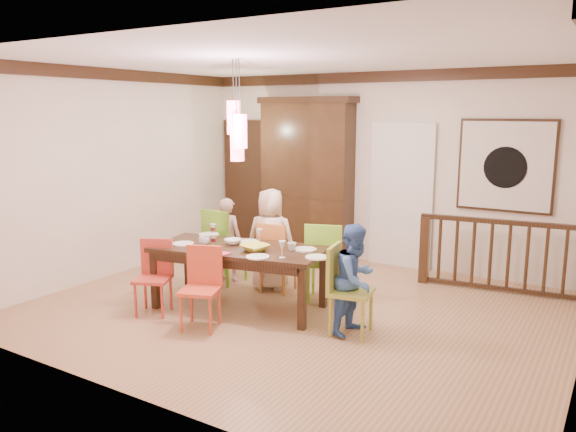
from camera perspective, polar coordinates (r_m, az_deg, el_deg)
The scene contains 36 objects.
floor at distance 6.78m, azimuth 0.89°, elevation -9.43°, with size 6.00×6.00×0.00m, color #976A49.
ceiling at distance 6.39m, azimuth 0.97°, elevation 15.78°, with size 6.00×6.00×0.00m, color white.
wall_back at distance 8.66m, azimuth 9.42°, elevation 4.68°, with size 6.00×6.00×0.00m, color beige.
wall_left at distance 8.35m, azimuth -17.12°, elevation 4.14°, with size 5.00×5.00×0.00m, color beige.
crown_molding at distance 6.39m, azimuth 0.97°, elevation 15.06°, with size 6.00×5.00×0.16m, color black, non-canonical shape.
panel_door at distance 9.82m, azimuth -3.86°, elevation 3.14°, with size 1.04×0.07×2.24m, color black.
white_doorway at distance 8.55m, azimuth 11.42°, elevation 1.84°, with size 0.97×0.05×2.22m, color silver.
painting at distance 8.11m, azimuth 21.24°, elevation 4.77°, with size 1.25×0.06×1.25m.
pendant_cluster at distance 6.45m, azimuth -5.21°, elevation 8.64°, with size 0.27×0.21×1.14m.
dining_table at distance 6.66m, azimuth -5.00°, elevation -3.87°, with size 2.15×1.27×0.75m.
chair_far_left at distance 7.71m, azimuth -6.34°, elevation -2.44°, with size 0.50×0.50×1.03m.
chair_far_mid at distance 7.29m, azimuth -1.02°, elevation -3.63°, with size 0.45×0.45×0.92m.
chair_far_right at distance 6.96m, azimuth 3.82°, elevation -4.02°, with size 0.57×0.57×0.99m.
chair_near_left at distance 6.68m, azimuth -13.61°, elevation -5.64°, with size 0.51×0.51×0.86m.
chair_near_mid at distance 6.12m, azimuth -8.96°, elevation -6.80°, with size 0.52×0.52×0.88m.
chair_end_right at distance 5.94m, azimuth 6.46°, elevation -6.91°, with size 0.49×0.49×0.95m.
china_hutch at distance 9.01m, azimuth 1.93°, elevation 3.91°, with size 1.61×0.46×2.54m.
balustrade at distance 7.75m, azimuth 21.50°, elevation -3.75°, with size 2.28×0.32×0.96m.
person_far_left at distance 7.78m, azimuth -6.16°, elevation -2.39°, with size 0.42×0.28×1.16m, color #D2A1A0.
person_far_mid at distance 7.37m, azimuth -1.77°, elevation -2.37°, with size 0.65×0.43×1.34m, color beige.
person_end_right at distance 5.96m, azimuth 6.89°, elevation -6.38°, with size 0.57×0.45×1.18m, color #426DBA.
serving_bowl at distance 6.43m, azimuth -3.38°, elevation -3.23°, with size 0.31×0.31×0.07m, color #D1D33C.
small_bowl at distance 6.76m, azimuth -5.63°, elevation -2.62°, with size 0.21×0.21×0.07m, color white.
cup_left at distance 6.78m, azimuth -8.52°, elevation -2.49°, with size 0.13×0.13×0.10m, color silver.
cup_right at distance 6.44m, azimuth 0.39°, elevation -3.11°, with size 0.10×0.10×0.09m, color silver.
plate_far_left at distance 7.32m, azimuth -8.05°, elevation -1.85°, with size 0.26×0.26×0.01m, color white.
plate_far_mid at distance 6.86m, azimuth -4.11°, elevation -2.61°, with size 0.26×0.26×0.01m, color white.
plate_far_right at distance 6.47m, azimuth 1.79°, elevation -3.40°, with size 0.26×0.26×0.01m, color white.
plate_near_left at distance 6.86m, azimuth -10.62°, elevation -2.78°, with size 0.26×0.26×0.01m, color white.
plate_near_mid at distance 6.15m, azimuth -3.11°, elevation -4.16°, with size 0.26×0.26×0.01m, color white.
plate_end_right at distance 6.13m, azimuth 2.96°, elevation -4.20°, with size 0.26×0.26×0.01m, color white.
wine_glass_a at distance 7.07m, azimuth -7.64°, elevation -1.56°, with size 0.08×0.08×0.19m, color #590C19, non-canonical shape.
wine_glass_b at distance 6.71m, azimuth -2.92°, elevation -2.13°, with size 0.08×0.08×0.19m, color silver, non-canonical shape.
wine_glass_c at distance 6.48m, azimuth -7.59°, elevation -2.69°, with size 0.08×0.08×0.19m, color #590C19, non-canonical shape.
wine_glass_d at distance 6.10m, azimuth -0.60°, elevation -3.41°, with size 0.08×0.08×0.19m, color silver, non-canonical shape.
napkin at distance 6.33m, azimuth -6.84°, elevation -3.80°, with size 0.18×0.14×0.01m, color #D83359.
Camera 1 is at (3.24, -5.48, 2.33)m, focal length 35.00 mm.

